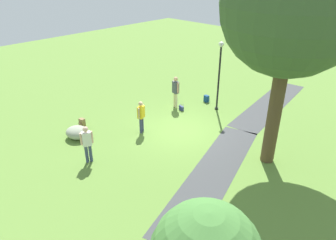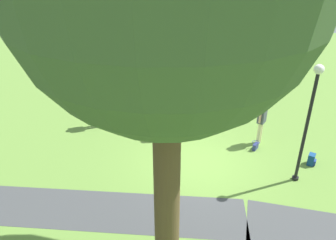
# 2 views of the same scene
# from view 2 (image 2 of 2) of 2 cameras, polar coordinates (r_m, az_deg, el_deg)

# --- Properties ---
(ground_plane) EXTENTS (48.00, 48.00, 0.00)m
(ground_plane) POSITION_cam_2_polar(r_m,az_deg,el_deg) (11.46, 4.98, -7.33)
(ground_plane) COLOR olive
(footpath_segment_mid) EXTENTS (8.13, 3.83, 0.01)m
(footpath_segment_mid) POSITION_cam_2_polar(r_m,az_deg,el_deg) (9.73, -11.28, -15.13)
(footpath_segment_mid) COLOR #3E4041
(footpath_segment_mid) RESTS_ON ground
(lamp_post) EXTENTS (0.28, 0.28, 3.80)m
(lamp_post) POSITION_cam_2_polar(r_m,az_deg,el_deg) (10.26, 23.34, 1.00)
(lamp_post) COLOR black
(lamp_post) RESTS_ON ground
(lawn_boulder) EXTENTS (1.22, 1.33, 0.57)m
(lawn_boulder) POSITION_cam_2_polar(r_m,az_deg,el_deg) (15.10, -5.91, 2.85)
(lawn_boulder) COLOR gray
(lawn_boulder) RESTS_ON ground
(woman_with_handbag) EXTENTS (0.31, 0.51, 1.82)m
(woman_with_handbag) POSITION_cam_2_polar(r_m,az_deg,el_deg) (12.47, 15.99, 0.35)
(woman_with_handbag) COLOR beige
(woman_with_handbag) RESTS_ON ground
(man_near_boulder) EXTENTS (0.49, 0.36, 1.62)m
(man_near_boulder) POSITION_cam_2_polar(r_m,az_deg,el_deg) (12.45, 0.49, 0.75)
(man_near_boulder) COLOR #383E60
(man_near_boulder) RESTS_ON ground
(passerby_on_path) EXTENTS (0.48, 0.36, 1.65)m
(passerby_on_path) POSITION_cam_2_polar(r_m,az_deg,el_deg) (13.56, -12.75, 2.44)
(passerby_on_path) COLOR #364260
(passerby_on_path) RESTS_ON ground
(handbag_on_grass) EXTENTS (0.33, 0.34, 0.31)m
(handbag_on_grass) POSITION_cam_2_polar(r_m,az_deg,el_deg) (12.47, 14.95, -4.38)
(handbag_on_grass) COLOR navy
(handbag_on_grass) RESTS_ON ground
(backpack_by_boulder) EXTENTS (0.30, 0.31, 0.40)m
(backpack_by_boulder) POSITION_cam_2_polar(r_m,az_deg,el_deg) (15.55, -1.77, 3.35)
(backpack_by_boulder) COLOR olive
(backpack_by_boulder) RESTS_ON ground
(spare_backpack_on_lawn) EXTENTS (0.30, 0.31, 0.40)m
(spare_backpack_on_lawn) POSITION_cam_2_polar(r_m,az_deg,el_deg) (12.22, 23.66, -6.32)
(spare_backpack_on_lawn) COLOR navy
(spare_backpack_on_lawn) RESTS_ON ground
(frisbee_on_grass) EXTENTS (0.25, 0.25, 0.02)m
(frisbee_on_grass) POSITION_cam_2_polar(r_m,az_deg,el_deg) (14.93, -3.77, 1.46)
(frisbee_on_grass) COLOR yellow
(frisbee_on_grass) RESTS_ON ground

